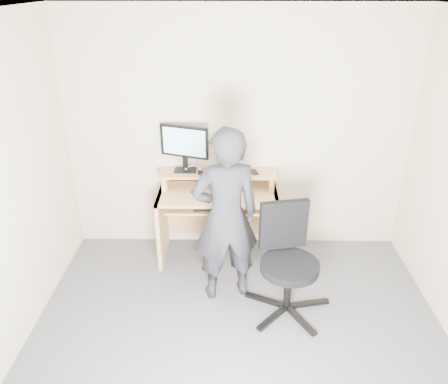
{
  "coord_description": "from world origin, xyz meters",
  "views": [
    {
      "loc": [
        -0.08,
        -2.48,
        2.68
      ],
      "look_at": [
        -0.13,
        1.05,
        0.95
      ],
      "focal_mm": 35.0,
      "sensor_mm": 36.0,
      "label": 1
    }
  ],
  "objects_px": {
    "desk": "(218,206)",
    "office_chair": "(287,256)",
    "monitor": "(184,144)",
    "person": "(226,217)"
  },
  "relations": [
    {
      "from": "office_chair",
      "to": "person",
      "type": "relative_size",
      "value": 0.59
    },
    {
      "from": "desk",
      "to": "office_chair",
      "type": "bearing_deg",
      "value": -54.44
    },
    {
      "from": "desk",
      "to": "office_chair",
      "type": "height_order",
      "value": "office_chair"
    },
    {
      "from": "office_chair",
      "to": "person",
      "type": "xyz_separation_m",
      "value": [
        -0.53,
        0.17,
        0.29
      ]
    },
    {
      "from": "monitor",
      "to": "person",
      "type": "relative_size",
      "value": 0.3
    },
    {
      "from": "desk",
      "to": "office_chair",
      "type": "relative_size",
      "value": 1.25
    },
    {
      "from": "person",
      "to": "office_chair",
      "type": "bearing_deg",
      "value": 149.18
    },
    {
      "from": "person",
      "to": "desk",
      "type": "bearing_deg",
      "value": -96.65
    },
    {
      "from": "monitor",
      "to": "person",
      "type": "distance_m",
      "value": 0.97
    },
    {
      "from": "desk",
      "to": "person",
      "type": "bearing_deg",
      "value": -82.99
    }
  ]
}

